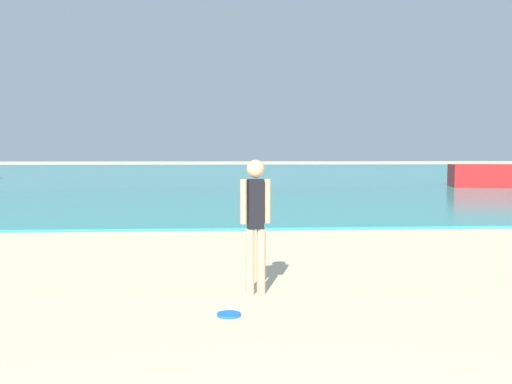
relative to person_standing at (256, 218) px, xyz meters
The scene contains 3 objects.
water 35.16m from the person_standing, 89.82° to the left, with size 160.00×60.00×0.06m, color teal.
person_standing is the anchor object (origin of this frame).
frisbee 1.24m from the person_standing, 111.03° to the right, with size 0.24×0.24×0.03m, color blue.
Camera 1 is at (-0.47, -0.57, 1.65)m, focal length 38.36 mm.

